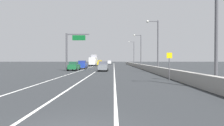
{
  "coord_description": "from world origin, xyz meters",
  "views": [
    {
      "loc": [
        1.41,
        -5.38,
        2.22
      ],
      "look_at": [
        1.01,
        38.7,
        1.5
      ],
      "focal_mm": 30.98,
      "sensor_mm": 36.0,
      "label": 1
    }
  ],
  "objects": [
    {
      "name": "car_blue_1",
      "position": [
        -6.24,
        41.61,
        1.01
      ],
      "size": [
        1.92,
        4.09,
        2.04
      ],
      "color": "#1E389E",
      "rests_on": "ground_plane"
    },
    {
      "name": "car_green_2",
      "position": [
        -6.78,
        34.37,
        0.93
      ],
      "size": [
        1.92,
        4.17,
        1.86
      ],
      "color": "#196033",
      "rests_on": "ground_plane"
    },
    {
      "name": "overhead_sign_gantry",
      "position": [
        -7.26,
        33.05,
        4.73
      ],
      "size": [
        4.68,
        0.36,
        7.5
      ],
      "color": "#47474C",
      "rests_on": "ground_plane"
    },
    {
      "name": "box_truck",
      "position": [
        -6.2,
        67.27,
        1.92
      ],
      "size": [
        2.59,
        8.92,
        4.21
      ],
      "color": "silver",
      "rests_on": "ground_plane"
    },
    {
      "name": "jersey_barrier_right",
      "position": [
        8.36,
        40.0,
        0.55
      ],
      "size": [
        0.6,
        120.0,
        1.1
      ],
      "primitive_type": "cube",
      "color": "gray",
      "rests_on": "ground_plane"
    },
    {
      "name": "lane_stripe_center",
      "position": [
        -2.0,
        55.0,
        0.0
      ],
      "size": [
        0.16,
        130.0,
        0.0
      ],
      "primitive_type": "cube",
      "color": "silver",
      "rests_on": "ground_plane"
    },
    {
      "name": "lamp_post_right_third",
      "position": [
        8.54,
        47.22,
        5.27
      ],
      "size": [
        2.14,
        0.44,
        9.07
      ],
      "color": "#4C4C51",
      "rests_on": "ground_plane"
    },
    {
      "name": "lamp_post_right_fourth",
      "position": [
        8.62,
        66.36,
        5.27
      ],
      "size": [
        2.14,
        0.44,
        9.07
      ],
      "color": "#4C4C51",
      "rests_on": "ground_plane"
    },
    {
      "name": "lane_stripe_left",
      "position": [
        -5.5,
        55.0,
        0.0
      ],
      "size": [
        0.16,
        130.0,
        0.0
      ],
      "primitive_type": "cube",
      "color": "silver",
      "rests_on": "ground_plane"
    },
    {
      "name": "ground_plane",
      "position": [
        0.0,
        64.0,
        0.0
      ],
      "size": [
        320.0,
        320.0,
        0.0
      ],
      "primitive_type": "plane",
      "color": "#26282B"
    },
    {
      "name": "speed_advisory_sign",
      "position": [
        7.46,
        15.66,
        1.76
      ],
      "size": [
        0.6,
        0.11,
        3.0
      ],
      "color": "#4C4C51",
      "rests_on": "ground_plane"
    },
    {
      "name": "car_yellow_3",
      "position": [
        -3.62,
        64.72,
        1.05
      ],
      "size": [
        1.77,
        4.71,
        2.11
      ],
      "color": "gold",
      "rests_on": "ground_plane"
    },
    {
      "name": "lamp_post_right_second",
      "position": [
        8.77,
        28.09,
        5.27
      ],
      "size": [
        2.14,
        0.44,
        9.07
      ],
      "color": "#4C4C51",
      "rests_on": "ground_plane"
    },
    {
      "name": "lane_stripe_right",
      "position": [
        1.5,
        55.0,
        0.0
      ],
      "size": [
        0.16,
        130.0,
        0.0
      ],
      "primitive_type": "cube",
      "color": "silver",
      "rests_on": "ground_plane"
    },
    {
      "name": "lamp_post_right_near",
      "position": [
        8.7,
        8.95,
        5.27
      ],
      "size": [
        2.14,
        0.44,
        9.07
      ],
      "color": "#4C4C51",
      "rests_on": "ground_plane"
    },
    {
      "name": "car_gray_4",
      "position": [
        -0.66,
        32.54,
        0.96
      ],
      "size": [
        1.86,
        4.72,
        1.92
      ],
      "color": "slate",
      "rests_on": "ground_plane"
    },
    {
      "name": "car_white_0",
      "position": [
        -0.73,
        91.48,
        1.0
      ],
      "size": [
        1.89,
        4.57,
        2.0
      ],
      "color": "white",
      "rests_on": "ground_plane"
    }
  ]
}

